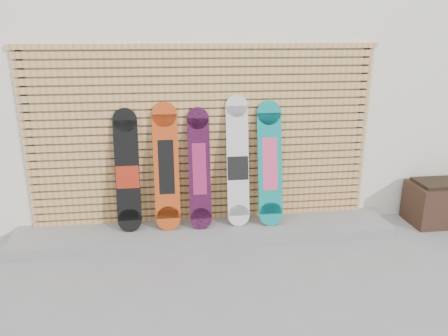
# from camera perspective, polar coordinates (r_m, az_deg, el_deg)

# --- Properties ---
(ground) EXTENTS (80.00, 80.00, 0.00)m
(ground) POSITION_cam_1_polar(r_m,az_deg,el_deg) (4.91, 0.16, -12.21)
(ground) COLOR gray
(ground) RESTS_ON ground
(building) EXTENTS (12.00, 5.00, 3.60)m
(building) POSITION_cam_1_polar(r_m,az_deg,el_deg) (7.82, 0.39, 12.90)
(building) COLOR white
(building) RESTS_ON ground
(concrete_step) EXTENTS (4.60, 0.70, 0.12)m
(concrete_step) POSITION_cam_1_polar(r_m,az_deg,el_deg) (5.47, -2.37, -8.24)
(concrete_step) COLOR gray
(concrete_step) RESTS_ON ground
(slat_wall) EXTENTS (4.26, 0.08, 2.29)m
(slat_wall) POSITION_cam_1_polar(r_m,az_deg,el_deg) (5.35, -2.81, 4.26)
(slat_wall) COLOR tan
(slat_wall) RESTS_ON ground
(snowboard_0) EXTENTS (0.29, 0.30, 1.46)m
(snowboard_0) POSITION_cam_1_polar(r_m,az_deg,el_deg) (5.29, -12.51, -0.48)
(snowboard_0) COLOR black
(snowboard_0) RESTS_ON concrete_step
(snowboard_1) EXTENTS (0.30, 0.32, 1.52)m
(snowboard_1) POSITION_cam_1_polar(r_m,az_deg,el_deg) (5.25, -7.55, 0.12)
(snowboard_1) COLOR #BB3F13
(snowboard_1) RESTS_ON concrete_step
(snowboard_2) EXTENTS (0.26, 0.34, 1.45)m
(snowboard_2) POSITION_cam_1_polar(r_m,az_deg,el_deg) (5.26, -3.24, -0.12)
(snowboard_2) COLOR black
(snowboard_2) RESTS_ON concrete_step
(snowboard_3) EXTENTS (0.27, 0.31, 1.59)m
(snowboard_3) POSITION_cam_1_polar(r_m,az_deg,el_deg) (5.31, 1.80, 0.72)
(snowboard_3) COLOR silver
(snowboard_3) RESTS_ON concrete_step
(snowboard_4) EXTENTS (0.30, 0.35, 1.51)m
(snowboard_4) POSITION_cam_1_polar(r_m,az_deg,el_deg) (5.37, 6.01, 0.54)
(snowboard_4) COLOR #0D8382
(snowboard_4) RESTS_ON concrete_step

